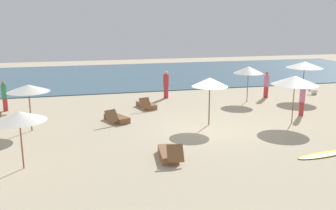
# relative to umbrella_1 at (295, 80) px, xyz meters

# --- Properties ---
(ground_plane) EXTENTS (60.00, 60.00, 0.00)m
(ground_plane) POSITION_rel_umbrella_1_xyz_m (-4.09, 0.39, -2.11)
(ground_plane) COLOR #BCAD8E
(ocean_water) EXTENTS (48.00, 16.00, 0.06)m
(ocean_water) POSITION_rel_umbrella_1_xyz_m (-4.09, 17.39, -2.08)
(ocean_water) COLOR #3D6075
(ocean_water) RESTS_ON ground_plane
(umbrella_1) EXTENTS (2.17, 2.17, 2.32)m
(umbrella_1) POSITION_rel_umbrella_1_xyz_m (0.00, 0.00, 0.00)
(umbrella_1) COLOR brown
(umbrella_1) RESTS_ON ground_plane
(umbrella_2) EXTENTS (1.78, 1.78, 2.15)m
(umbrella_2) POSITION_rel_umbrella_1_xyz_m (0.06, 5.00, -0.17)
(umbrella_2) COLOR brown
(umbrella_2) RESTS_ON ground_plane
(umbrella_4) EXTENTS (1.78, 1.78, 1.99)m
(umbrella_4) POSITION_rel_umbrella_1_xyz_m (-11.91, -2.70, -0.29)
(umbrella_4) COLOR brown
(umbrella_4) RESTS_ON ground_plane
(umbrella_5) EXTENTS (1.70, 1.70, 2.28)m
(umbrella_5) POSITION_rel_umbrella_1_xyz_m (-3.99, 0.73, -0.04)
(umbrella_5) COLOR brown
(umbrella_5) RESTS_ON ground_plane
(umbrella_6) EXTENTS (1.85, 1.85, 2.12)m
(umbrella_6) POSITION_rel_umbrella_1_xyz_m (-12.08, 1.79, -0.15)
(umbrella_6) COLOR brown
(umbrella_6) RESTS_ON ground_plane
(umbrella_7) EXTENTS (2.22, 2.22, 2.34)m
(umbrella_7) POSITION_rel_umbrella_1_xyz_m (3.86, 4.96, 0.04)
(umbrella_7) COLOR brown
(umbrella_7) RESTS_ON ground_plane
(lounger_1) EXTENTS (1.25, 1.74, 0.73)m
(lounger_1) POSITION_rel_umbrella_1_xyz_m (-8.20, 2.38, -1.94)
(lounger_1) COLOR brown
(lounger_1) RESTS_ON ground_plane
(lounger_3) EXTENTS (1.03, 1.76, 0.72)m
(lounger_3) POSITION_rel_umbrella_1_xyz_m (-6.24, 4.80, -1.94)
(lounger_3) COLOR brown
(lounger_3) RESTS_ON ground_plane
(lounger_4) EXTENTS (0.77, 1.74, 0.70)m
(lounger_4) POSITION_rel_umbrella_1_xyz_m (-6.92, -3.05, -1.94)
(lounger_4) COLOR brown
(lounger_4) RESTS_ON ground_plane
(person_0) EXTENTS (0.41, 0.41, 1.68)m
(person_0) POSITION_rel_umbrella_1_xyz_m (1.75, 5.78, -1.26)
(person_0) COLOR #BF3338
(person_0) RESTS_ON ground_plane
(person_1) EXTENTS (0.48, 0.48, 1.73)m
(person_1) POSITION_rel_umbrella_1_xyz_m (-4.49, 7.20, -1.24)
(person_1) COLOR #BF3338
(person_1) RESTS_ON ground_plane
(person_2) EXTENTS (0.42, 0.42, 1.66)m
(person_2) POSITION_rel_umbrella_1_xyz_m (-13.84, 6.06, -1.26)
(person_2) COLOR #BF3338
(person_2) RESTS_ON ground_plane
(person_3) EXTENTS (0.31, 0.31, 1.70)m
(person_3) POSITION_rel_umbrella_1_xyz_m (1.31, 1.21, -1.24)
(person_3) COLOR #BF3338
(person_3) RESTS_ON ground_plane
(dog) EXTENTS (0.78, 0.63, 0.37)m
(dog) POSITION_rel_umbrella_1_xyz_m (5.38, 5.93, -1.92)
(dog) COLOR silver
(dog) RESTS_ON ground_plane
(surfboard) EXTENTS (2.42, 0.82, 0.07)m
(surfboard) POSITION_rel_umbrella_1_xyz_m (-1.25, -4.12, -2.07)
(surfboard) COLOR gold
(surfboard) RESTS_ON ground_plane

